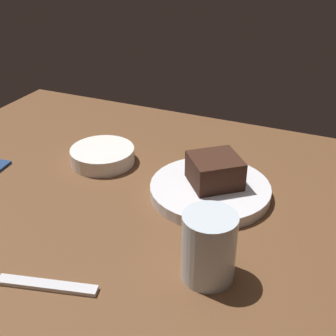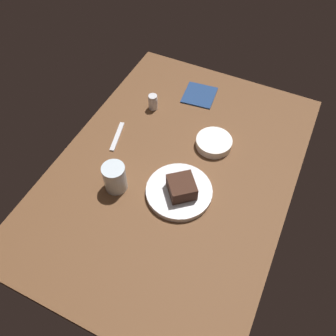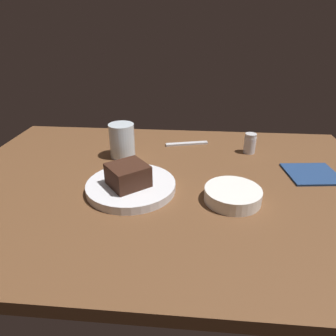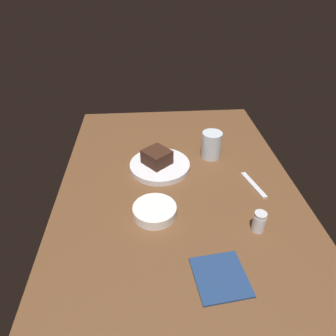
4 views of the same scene
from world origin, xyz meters
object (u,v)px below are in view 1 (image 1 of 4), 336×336
(side_bowl, at_px, (103,155))
(dessert_spoon, at_px, (47,285))
(dessert_plate, at_px, (210,190))
(chocolate_cake_slice, at_px, (215,171))
(water_glass, at_px, (209,247))

(side_bowl, height_order, dessert_spoon, side_bowl)
(dessert_plate, relative_size, dessert_spoon, 1.54)
(chocolate_cake_slice, distance_m, dessert_spoon, 0.37)
(chocolate_cake_slice, relative_size, dessert_spoon, 0.61)
(dessert_plate, xyz_separation_m, water_glass, (0.07, -0.21, 0.04))
(water_glass, distance_m, side_bowl, 0.41)
(dessert_plate, relative_size, chocolate_cake_slice, 2.53)
(chocolate_cake_slice, height_order, dessert_spoon, chocolate_cake_slice)
(water_glass, xyz_separation_m, dessert_spoon, (-0.20, -0.12, -0.05))
(dessert_plate, distance_m, water_glass, 0.23)
(side_bowl, bearing_deg, chocolate_cake_slice, -4.24)
(chocolate_cake_slice, bearing_deg, dessert_spoon, -112.20)
(water_glass, bearing_deg, dessert_spoon, -150.07)
(chocolate_cake_slice, bearing_deg, water_glass, -73.62)
(dessert_plate, xyz_separation_m, dessert_spoon, (-0.13, -0.33, -0.01))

